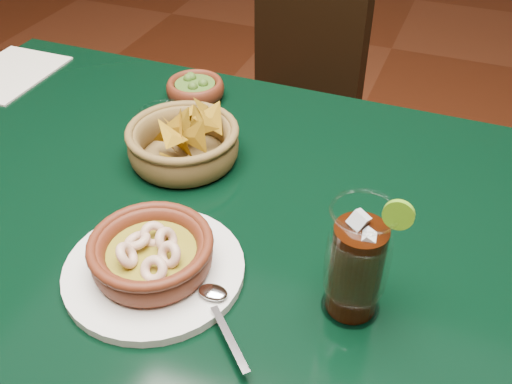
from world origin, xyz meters
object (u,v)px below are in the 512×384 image
(chip_basket, at_px, (183,143))
(shrimp_plate, at_px, (153,258))
(cola_drink, at_px, (357,263))
(dining_table, at_px, (183,239))
(dining_chair, at_px, (276,118))

(chip_basket, bearing_deg, shrimp_plate, -71.67)
(shrimp_plate, bearing_deg, cola_drink, 8.81)
(shrimp_plate, bearing_deg, dining_table, 107.07)
(shrimp_plate, bearing_deg, dining_chair, 98.65)
(dining_chair, distance_m, shrimp_plate, 0.92)
(dining_table, relative_size, chip_basket, 5.45)
(dining_table, xyz_separation_m, chip_basket, (-0.03, 0.09, 0.13))
(dining_chair, bearing_deg, dining_table, -83.38)
(chip_basket, relative_size, cola_drink, 1.20)
(dining_chair, relative_size, cola_drink, 4.70)
(dining_chair, distance_m, cola_drink, 0.98)
(cola_drink, bearing_deg, dining_chair, 115.37)
(dining_chair, height_order, shrimp_plate, dining_chair)
(dining_table, distance_m, shrimp_plate, 0.21)
(dining_table, height_order, cola_drink, cola_drink)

